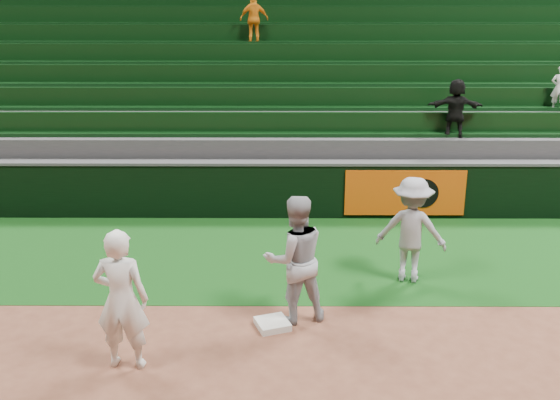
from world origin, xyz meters
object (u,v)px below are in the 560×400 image
object	(u,v)px
first_baseman	(121,300)
baserunner	(295,259)
base_coach	(411,230)
first_base	(272,324)

from	to	relation	value
first_baseman	baserunner	distance (m)	2.56
baserunner	base_coach	bearing A→B (deg)	-161.52
first_baseman	first_base	bearing A→B (deg)	-148.94
first_base	base_coach	size ratio (longest dim) A/B	0.25
first_base	base_coach	distance (m)	2.95
base_coach	first_baseman	bearing A→B (deg)	48.00
first_baseman	base_coach	bearing A→B (deg)	-144.76
baserunner	base_coach	xyz separation A→B (m)	(1.97, 1.37, -0.05)
first_base	base_coach	xyz separation A→B (m)	(2.30, 1.64, 0.86)
baserunner	first_base	bearing A→B (deg)	22.67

